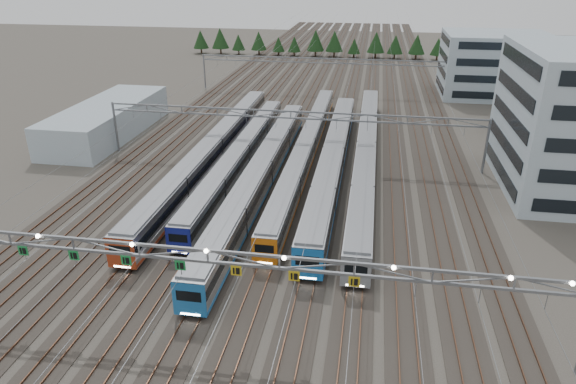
% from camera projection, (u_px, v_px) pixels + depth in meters
% --- Properties ---
extents(ground, '(400.00, 400.00, 0.00)m').
position_uv_depth(ground, '(213.00, 332.00, 42.35)').
color(ground, '#47423A').
rests_on(ground, ground).
extents(track_bed, '(54.00, 260.00, 5.42)m').
position_uv_depth(track_bed, '(328.00, 73.00, 131.57)').
color(track_bed, '#2D2823').
rests_on(track_bed, ground).
extents(train_a, '(2.98, 60.49, 3.88)m').
position_uv_depth(train_a, '(213.00, 150.00, 76.40)').
color(train_a, black).
rests_on(train_a, ground).
extents(train_b, '(2.70, 51.16, 3.51)m').
position_uv_depth(train_b, '(241.00, 155.00, 74.83)').
color(train_b, black).
rests_on(train_b, ground).
extents(train_c, '(2.96, 57.15, 3.85)m').
position_uv_depth(train_c, '(261.00, 173.00, 68.24)').
color(train_c, black).
rests_on(train_c, ground).
extents(train_d, '(2.61, 62.66, 3.40)m').
position_uv_depth(train_d, '(307.00, 147.00, 78.24)').
color(train_d, black).
rests_on(train_d, ground).
extents(train_e, '(3.03, 56.53, 3.95)m').
position_uv_depth(train_e, '(333.00, 159.00, 72.84)').
color(train_e, black).
rests_on(train_e, ground).
extents(train_f, '(2.84, 65.34, 3.70)m').
position_uv_depth(train_f, '(366.00, 152.00, 75.78)').
color(train_f, black).
rests_on(train_f, ground).
extents(gantry_near, '(56.36, 0.61, 8.08)m').
position_uv_depth(gantry_near, '(207.00, 259.00, 39.32)').
color(gantry_near, slate).
rests_on(gantry_near, ground).
extents(gantry_mid, '(56.36, 0.36, 8.00)m').
position_uv_depth(gantry_mid, '(291.00, 121.00, 75.65)').
color(gantry_mid, slate).
rests_on(gantry_mid, ground).
extents(gantry_far, '(56.36, 0.36, 8.00)m').
position_uv_depth(gantry_far, '(323.00, 65.00, 116.07)').
color(gantry_far, slate).
rests_on(gantry_far, ground).
extents(depot_bldg_mid, '(14.00, 16.00, 11.93)m').
position_uv_depth(depot_bldg_mid, '(548.00, 97.00, 90.25)').
color(depot_bldg_mid, '#A6BDC7').
rests_on(depot_bldg_mid, ground).
extents(depot_bldg_north, '(22.00, 18.00, 13.55)m').
position_uv_depth(depot_bldg_north, '(493.00, 65.00, 114.17)').
color(depot_bldg_north, '#A6BDC7').
rests_on(depot_bldg_north, ground).
extents(west_shed, '(10.00, 30.00, 5.39)m').
position_uv_depth(west_shed, '(108.00, 120.00, 89.07)').
color(west_shed, '#A6BDC7').
rests_on(west_shed, ground).
extents(treeline, '(106.40, 5.60, 7.02)m').
position_uv_depth(treeline, '(356.00, 44.00, 159.23)').
color(treeline, '#332114').
rests_on(treeline, ground).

